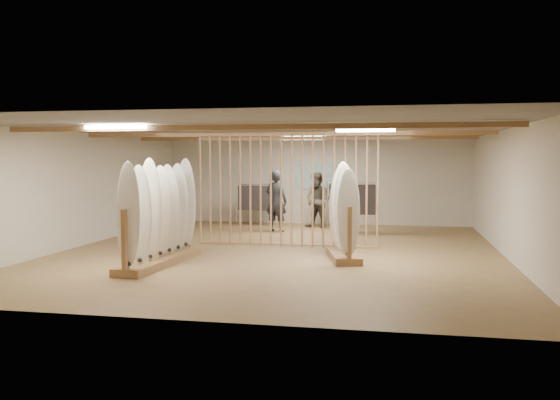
% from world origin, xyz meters
% --- Properties ---
extents(floor, '(12.00, 12.00, 0.00)m').
position_xyz_m(floor, '(0.00, 0.00, 0.00)').
color(floor, '#967548').
rests_on(floor, ground).
extents(ceiling, '(12.00, 12.00, 0.00)m').
position_xyz_m(ceiling, '(0.00, 0.00, 2.80)').
color(ceiling, gray).
rests_on(ceiling, ground).
extents(wall_back, '(12.00, 0.00, 12.00)m').
position_xyz_m(wall_back, '(0.00, 6.00, 1.40)').
color(wall_back, beige).
rests_on(wall_back, ground).
extents(wall_front, '(12.00, 0.00, 12.00)m').
position_xyz_m(wall_front, '(0.00, -6.00, 1.40)').
color(wall_front, beige).
rests_on(wall_front, ground).
extents(wall_left, '(0.00, 12.00, 12.00)m').
position_xyz_m(wall_left, '(-5.00, 0.00, 1.40)').
color(wall_left, beige).
rests_on(wall_left, ground).
extents(wall_right, '(0.00, 12.00, 12.00)m').
position_xyz_m(wall_right, '(5.00, 0.00, 1.40)').
color(wall_right, beige).
rests_on(wall_right, ground).
extents(ceiling_slats, '(9.50, 6.12, 0.10)m').
position_xyz_m(ceiling_slats, '(0.00, 0.00, 2.72)').
color(ceiling_slats, '#997045').
rests_on(ceiling_slats, ground).
extents(light_panels, '(1.20, 0.35, 0.06)m').
position_xyz_m(light_panels, '(0.00, 0.00, 2.74)').
color(light_panels, white).
rests_on(light_panels, ground).
extents(bamboo_partition, '(4.45, 0.05, 2.78)m').
position_xyz_m(bamboo_partition, '(0.00, 0.80, 1.40)').
color(bamboo_partition, tan).
rests_on(bamboo_partition, ground).
extents(poster, '(1.40, 0.03, 0.90)m').
position_xyz_m(poster, '(0.00, 5.98, 1.60)').
color(poster, '#3688BF').
rests_on(poster, ground).
extents(rack_left, '(0.75, 3.01, 2.08)m').
position_xyz_m(rack_left, '(-2.06, -2.13, 0.72)').
color(rack_left, '#997045').
rests_on(rack_left, floor).
extents(rack_right, '(0.93, 1.79, 1.99)m').
position_xyz_m(rack_right, '(1.55, -0.79, 0.67)').
color(rack_right, '#997045').
rests_on(rack_right, floor).
extents(clothing_rack_a, '(1.28, 0.40, 1.37)m').
position_xyz_m(clothing_rack_a, '(-1.76, 5.06, 0.89)').
color(clothing_rack_a, silver).
rests_on(clothing_rack_a, floor).
extents(clothing_rack_b, '(1.41, 0.51, 1.51)m').
position_xyz_m(clothing_rack_b, '(1.38, 3.69, 0.99)').
color(clothing_rack_b, silver).
rests_on(clothing_rack_b, floor).
extents(shopper_a, '(0.85, 0.67, 2.06)m').
position_xyz_m(shopper_a, '(-0.84, 3.65, 1.03)').
color(shopper_a, '#222329').
rests_on(shopper_a, floor).
extents(shopper_b, '(1.16, 1.05, 1.96)m').
position_xyz_m(shopper_b, '(0.25, 4.73, 0.98)').
color(shopper_b, '#353029').
rests_on(shopper_b, floor).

